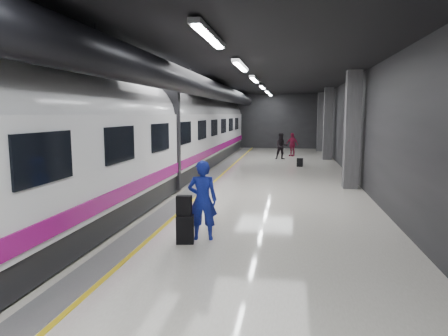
{
  "coord_description": "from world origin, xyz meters",
  "views": [
    {
      "loc": [
        2.21,
        -13.95,
        2.87
      ],
      "look_at": [
        0.21,
        -1.88,
        1.21
      ],
      "focal_mm": 32.0,
      "sensor_mm": 36.0,
      "label": 1
    }
  ],
  "objects": [
    {
      "name": "suitcase_main",
      "position": [
        -0.06,
        -5.6,
        0.32
      ],
      "size": [
        0.43,
        0.31,
        0.63
      ],
      "primitive_type": "cube",
      "rotation": [
        0.0,
        0.0,
        0.19
      ],
      "color": "black",
      "rests_on": "ground"
    },
    {
      "name": "traveler_main",
      "position": [
        0.27,
        -5.24,
        0.92
      ],
      "size": [
        0.72,
        0.53,
        1.84
      ],
      "primitive_type": "imported",
      "rotation": [
        0.0,
        0.0,
        3.28
      ],
      "color": "#1626AA",
      "rests_on": "ground"
    },
    {
      "name": "shoulder_bag",
      "position": [
        -0.08,
        -5.58,
        0.86
      ],
      "size": [
        0.34,
        0.19,
        0.45
      ],
      "primitive_type": "cube",
      "rotation": [
        0.0,
        0.0,
        0.04
      ],
      "color": "black",
      "rests_on": "suitcase_main"
    },
    {
      "name": "suitcase_far",
      "position": [
        2.77,
        8.14,
        0.23
      ],
      "size": [
        0.35,
        0.26,
        0.47
      ],
      "primitive_type": "cube",
      "rotation": [
        0.0,
        0.0,
        -0.18
      ],
      "color": "black",
      "rests_on": "ground"
    },
    {
      "name": "traveler_far_b",
      "position": [
        2.36,
        13.72,
        0.79
      ],
      "size": [
        0.99,
        0.84,
        1.59
      ],
      "primitive_type": "imported",
      "rotation": [
        0.0,
        0.0,
        -0.6
      ],
      "color": "maroon",
      "rests_on": "ground"
    },
    {
      "name": "ground",
      "position": [
        0.0,
        0.0,
        0.0
      ],
      "size": [
        40.0,
        40.0,
        0.0
      ],
      "primitive_type": "plane",
      "color": "white",
      "rests_on": "ground"
    },
    {
      "name": "train",
      "position": [
        -3.25,
        -0.0,
        2.07
      ],
      "size": [
        3.05,
        38.0,
        4.05
      ],
      "color": "black",
      "rests_on": "ground"
    },
    {
      "name": "traveler_far_a",
      "position": [
        1.69,
        11.56,
        0.84
      ],
      "size": [
        0.93,
        0.79,
        1.69
      ],
      "primitive_type": "imported",
      "rotation": [
        0.0,
        0.0,
        0.2
      ],
      "color": "black",
      "rests_on": "ground"
    },
    {
      "name": "platform_hall",
      "position": [
        -0.29,
        0.96,
        3.54
      ],
      "size": [
        10.02,
        40.02,
        4.51
      ],
      "color": "black",
      "rests_on": "ground"
    }
  ]
}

